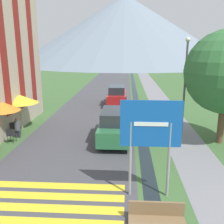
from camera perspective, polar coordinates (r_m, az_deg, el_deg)
The scene contains 16 objects.
ground_plane at distance 24.74m, azimuth 2.80°, elevation 2.20°, with size 160.00×160.00×0.00m, color #3D6033.
road at distance 34.69m, azimuth -1.14°, elevation 5.72°, with size 6.40×60.00×0.01m.
footpath at distance 34.75m, azimuth 8.99°, elevation 5.56°, with size 2.20×60.00×0.01m.
drainage_channel at distance 34.60m, azimuth 5.01°, elevation 5.64°, with size 0.60×60.00×0.00m.
crosswalk_marking at distance 9.50m, azimuth -14.81°, elevation -19.22°, with size 5.44×2.54×0.01m.
mountain_distant at distance 92.38m, azimuth 2.98°, elevation 18.25°, with size 75.72×75.72×23.15m.
road_sign at distance 8.61m, azimuth 8.81°, elevation -4.75°, with size 2.09×0.11×3.53m.
parked_car_near at distance 14.39m, azimuth 0.72°, elevation -2.94°, with size 1.85×4.56×1.82m.
parked_car_far at distance 23.45m, azimuth 1.14°, elevation 3.81°, with size 1.78×4.25×1.82m.
cafe_chair_middle at distance 15.15m, azimuth -22.15°, elevation -4.73°, with size 0.40×0.40×0.85m.
cafe_chair_far_left at distance 16.37m, azimuth -21.11°, elevation -3.25°, with size 0.40×0.40×0.85m.
cafe_chair_far_right at distance 16.36m, azimuth -21.80°, elevation -3.32°, with size 0.40×0.40×0.85m.
cafe_umbrella_middle_orange at distance 15.42m, azimuth -23.84°, elevation 1.19°, with size 2.00×2.00×2.27m.
cafe_umbrella_rear_yellow at distance 17.16m, azimuth -20.29°, elevation 2.80°, with size 2.31×2.31×2.29m.
person_seated_far at distance 15.88m, azimuth -20.86°, elevation -3.12°, with size 0.32×0.32×1.23m.
streetlamp at distance 15.41m, azimuth 16.38°, elevation 7.10°, with size 0.28×0.28×5.81m.
Camera 1 is at (0.25, -4.19, 5.18)m, focal length 40.00 mm.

